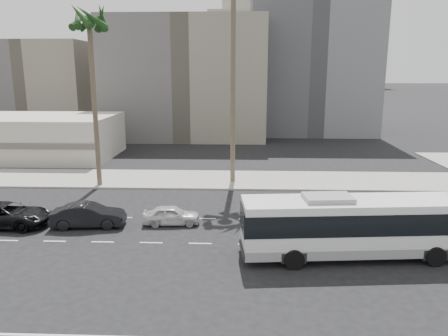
{
  "coord_description": "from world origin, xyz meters",
  "views": [
    {
      "loc": [
        -3.59,
        -24.34,
        10.27
      ],
      "look_at": [
        -4.7,
        4.0,
        3.83
      ],
      "focal_mm": 34.43,
      "sensor_mm": 36.0,
      "label": 1
    }
  ],
  "objects_px": {
    "palm_mid": "(89,25)",
    "car_a": "(171,215)",
    "car_b": "(88,215)",
    "car_c": "(7,215)",
    "city_bus": "(355,225)"
  },
  "relations": [
    {
      "from": "palm_mid",
      "to": "car_a",
      "type": "bearing_deg",
      "value": -49.9
    },
    {
      "from": "car_a",
      "to": "car_b",
      "type": "height_order",
      "value": "car_b"
    },
    {
      "from": "palm_mid",
      "to": "car_c",
      "type": "bearing_deg",
      "value": -105.32
    },
    {
      "from": "car_a",
      "to": "car_b",
      "type": "bearing_deg",
      "value": 92.14
    },
    {
      "from": "car_a",
      "to": "car_b",
      "type": "relative_size",
      "value": 0.79
    },
    {
      "from": "car_a",
      "to": "palm_mid",
      "type": "height_order",
      "value": "palm_mid"
    },
    {
      "from": "car_c",
      "to": "palm_mid",
      "type": "distance_m",
      "value": 17.08
    },
    {
      "from": "city_bus",
      "to": "car_a",
      "type": "bearing_deg",
      "value": 151.32
    },
    {
      "from": "city_bus",
      "to": "car_a",
      "type": "xyz_separation_m",
      "value": [
        -11.09,
        4.83,
        -1.25
      ]
    },
    {
      "from": "car_b",
      "to": "palm_mid",
      "type": "xyz_separation_m",
      "value": [
        -2.62,
        10.33,
        13.17
      ]
    },
    {
      "from": "car_a",
      "to": "car_c",
      "type": "height_order",
      "value": "car_c"
    },
    {
      "from": "palm_mid",
      "to": "car_b",
      "type": "bearing_deg",
      "value": -75.74
    },
    {
      "from": "car_b",
      "to": "palm_mid",
      "type": "relative_size",
      "value": 0.31
    },
    {
      "from": "car_a",
      "to": "palm_mid",
      "type": "bearing_deg",
      "value": 35.18
    },
    {
      "from": "city_bus",
      "to": "car_c",
      "type": "height_order",
      "value": "city_bus"
    }
  ]
}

